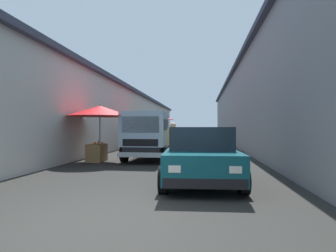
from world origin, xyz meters
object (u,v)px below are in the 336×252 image
object	(u,v)px
vendor_by_crates	(173,142)
parked_scooter	(217,143)
fruit_stall_mid_lane	(99,116)
fruit_stall_far_left	(149,124)
hatchback_car	(200,154)
plastic_stool	(184,154)
fruit_stall_near_left	(158,122)
delivery_truck	(149,137)

from	to	relation	value
vendor_by_crates	parked_scooter	world-z (taller)	vendor_by_crates
fruit_stall_mid_lane	parked_scooter	size ratio (longest dim) A/B	1.64
fruit_stall_far_left	parked_scooter	world-z (taller)	fruit_stall_far_left
hatchback_car	plastic_stool	world-z (taller)	hatchback_car
fruit_stall_far_left	hatchback_car	bearing A→B (deg)	-160.37
hatchback_car	vendor_by_crates	world-z (taller)	vendor_by_crates
hatchback_car	parked_scooter	size ratio (longest dim) A/B	2.40
fruit_stall_mid_lane	hatchback_car	xyz separation A→B (m)	(-3.56, -4.22, -1.20)
fruit_stall_near_left	plastic_stool	world-z (taller)	fruit_stall_near_left
fruit_stall_far_left	delivery_truck	size ratio (longest dim) A/B	0.47
delivery_truck	fruit_stall_mid_lane	bearing A→B (deg)	110.53
parked_scooter	fruit_stall_far_left	bearing A→B (deg)	101.62
fruit_stall_near_left	parked_scooter	bearing A→B (deg)	-109.76
fruit_stall_far_left	plastic_stool	distance (m)	5.87
fruit_stall_mid_lane	fruit_stall_far_left	bearing A→B (deg)	-10.25
delivery_truck	hatchback_car	bearing A→B (deg)	-152.02
hatchback_car	vendor_by_crates	distance (m)	2.61
fruit_stall_far_left	hatchback_car	xyz separation A→B (m)	(-9.06, -3.23, -0.95)
fruit_stall_mid_lane	plastic_stool	bearing A→B (deg)	-83.91
fruit_stall_near_left	hatchback_car	world-z (taller)	fruit_stall_near_left
fruit_stall_mid_lane	fruit_stall_far_left	xyz separation A→B (m)	(5.49, -0.99, -0.25)
plastic_stool	fruit_stall_near_left	bearing A→B (deg)	17.76
fruit_stall_far_left	vendor_by_crates	xyz separation A→B (m)	(-6.66, -2.23, -0.75)
fruit_stall_near_left	plastic_stool	bearing A→B (deg)	-162.24
fruit_stall_mid_lane	plastic_stool	world-z (taller)	fruit_stall_mid_lane
fruit_stall_mid_lane	hatchback_car	world-z (taller)	fruit_stall_mid_lane
fruit_stall_near_left	hatchback_car	distance (m)	11.81
delivery_truck	parked_scooter	world-z (taller)	delivery_truck
delivery_truck	parked_scooter	distance (m)	6.51
vendor_by_crates	plastic_stool	distance (m)	1.68
vendor_by_crates	plastic_stool	size ratio (longest dim) A/B	3.73
fruit_stall_mid_lane	delivery_truck	bearing A→B (deg)	-69.47
fruit_stall_far_left	plastic_stool	bearing A→B (deg)	-153.62
delivery_truck	parked_scooter	xyz separation A→B (m)	(5.62, -3.22, -0.59)
hatchback_car	parked_scooter	distance (m)	9.96
fruit_stall_mid_lane	vendor_by_crates	world-z (taller)	fruit_stall_mid_lane
plastic_stool	parked_scooter	bearing A→B (deg)	-15.25
hatchback_car	parked_scooter	bearing A→B (deg)	-5.41
hatchback_car	vendor_by_crates	size ratio (longest dim) A/B	2.46
fruit_stall_far_left	plastic_stool	size ratio (longest dim) A/B	5.33
fruit_stall_near_left	delivery_truck	world-z (taller)	fruit_stall_near_left
hatchback_car	delivery_truck	bearing A→B (deg)	27.98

